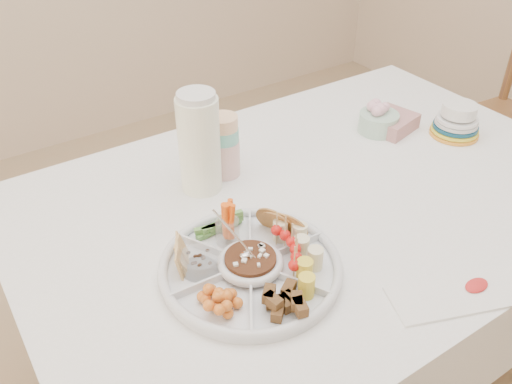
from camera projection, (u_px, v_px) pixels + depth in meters
floor at (306, 376)px, 1.83m from camera, size 4.00×4.00×0.00m
dining_table at (313, 297)px, 1.61m from camera, size 1.52×1.02×0.76m
chair at (511, 118)px, 2.13m from camera, size 0.51×0.51×1.13m
party_tray at (250, 265)px, 1.14m from camera, size 0.40×0.40×0.04m
bean_dip at (250, 262)px, 1.13m from camera, size 0.11×0.11×0.04m
tortillas at (279, 223)px, 1.22m from camera, size 0.11×0.11×0.06m
carrot_cucumber at (221, 217)px, 1.20m from camera, size 0.11×0.11×0.09m
pita_raisins at (188, 258)px, 1.12m from camera, size 0.12×0.12×0.06m
cherries at (217, 301)px, 1.04m from camera, size 0.10×0.10×0.04m
granola_chunks at (285, 300)px, 1.04m from camera, size 0.10×0.10×0.04m
banana_tomato at (313, 251)px, 1.12m from camera, size 0.11×0.11×0.09m
cup_stack at (224, 137)px, 1.40m from camera, size 0.10×0.10×0.23m
thermos at (199, 142)px, 1.33m from camera, size 0.13×0.13×0.27m
flower_bowl at (379, 118)px, 1.63m from camera, size 0.14×0.14×0.09m
napkin_stack at (391, 122)px, 1.65m from camera, size 0.16×0.15×0.05m
plate_stack at (457, 121)px, 1.61m from camera, size 0.19×0.19×0.09m
placemat at (466, 293)px, 1.10m from camera, size 0.34×0.21×0.01m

